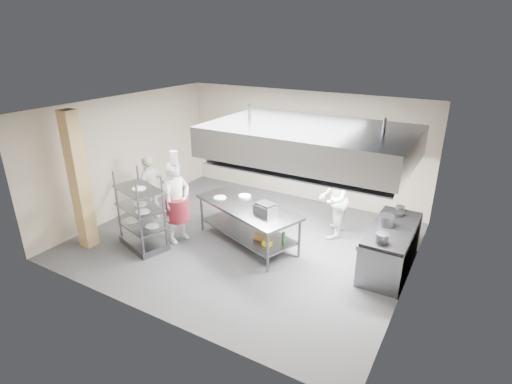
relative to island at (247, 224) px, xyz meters
The scene contains 23 objects.
floor 0.47m from the island, 151.00° to the left, with size 7.00×7.00×0.00m, color #363638.
ceiling 2.55m from the island, 151.00° to the left, with size 7.00×7.00×0.00m, color silver.
wall_back 3.23m from the island, 91.99° to the left, with size 7.00×7.00×0.00m, color tan.
wall_left 3.76m from the island, behind, with size 6.00×6.00×0.00m, color tan.
wall_right 3.55m from the island, ahead, with size 6.00×6.00×0.00m, color tan.
column 3.68m from the island, 148.52° to the right, with size 0.30×0.30×3.00m, color tan.
exhaust_hood 2.33m from the island, 21.03° to the left, with size 4.00×2.50×0.60m, color slate.
hood_strip_a 1.71m from the island, 57.38° to the left, with size 1.60×0.12×0.04m, color white.
hood_strip_b 2.69m from the island, 12.36° to the left, with size 1.60×0.12×0.04m, color white.
wall_shelf 3.52m from the island, 59.70° to the left, with size 1.50×0.28×0.04m, color slate.
island is the anchor object (origin of this frame).
island_worktop 0.42m from the island, ahead, with size 2.50×1.04×0.06m, color slate.
island_undershelf 0.16m from the island, ahead, with size 2.30×0.94×0.04m, color slate.
pass_rack 2.32m from the island, 146.22° to the right, with size 1.12×0.65×1.68m, color slate, non-canonical shape.
cooking_range 3.03m from the island, 10.64° to the left, with size 0.80×2.00×0.84m, color gray.
range_top 3.05m from the island, 10.64° to the left, with size 0.78×1.96×0.06m, color black.
chef_head 1.62m from the island, 154.90° to the right, with size 0.67×0.44×1.84m, color silver.
chef_line 2.02m from the island, 40.51° to the left, with size 0.91×0.71×1.87m, color silver.
chef_plating 2.75m from the island, behind, with size 0.97×0.40×1.65m, color white.
griddle 0.79m from the island, 16.25° to the right, with size 0.42×0.33×0.21m, color slate.
wicker_basket 0.54m from the island, 22.78° to the right, with size 0.31×0.21×0.14m, color olive.
stockpot 2.94m from the island, 11.49° to the left, with size 0.30×0.30×0.21m, color gray.
plate_stack 2.29m from the island, 146.22° to the right, with size 0.28×0.28×0.05m, color white.
Camera 1 is at (4.25, -6.82, 4.40)m, focal length 28.00 mm.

